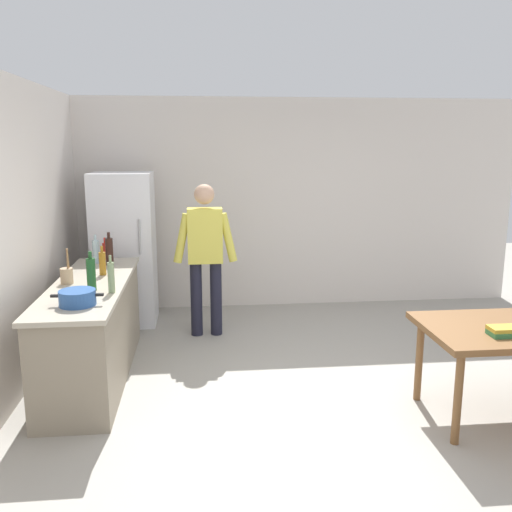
{
  "coord_description": "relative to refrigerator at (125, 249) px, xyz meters",
  "views": [
    {
      "loc": [
        -1.0,
        -4.08,
        2.13
      ],
      "look_at": [
        -0.47,
        1.0,
        1.07
      ],
      "focal_mm": 38.35,
      "sensor_mm": 36.0,
      "label": 1
    }
  ],
  "objects": [
    {
      "name": "utensil_jar",
      "position": [
        -0.29,
        -1.6,
        0.08
      ],
      "size": [
        0.11,
        0.11,
        0.32
      ],
      "color": "tan",
      "rests_on": "kitchen_counter"
    },
    {
      "name": "book_stack",
      "position": [
        3.12,
        -2.89,
        -0.12
      ],
      "size": [
        0.27,
        0.15,
        0.07
      ],
      "color": "#387A47",
      "rests_on": "dining_table"
    },
    {
      "name": "bottle_sauce_red",
      "position": [
        -0.12,
        -0.59,
        0.1
      ],
      "size": [
        0.06,
        0.06,
        0.24
      ],
      "color": "#B22319",
      "rests_on": "kitchen_counter"
    },
    {
      "name": "bottle_wine_green",
      "position": [
        -0.03,
        -1.87,
        0.15
      ],
      "size": [
        0.08,
        0.08,
        0.34
      ],
      "color": "#1E5123",
      "rests_on": "kitchen_counter"
    },
    {
      "name": "cooking_pot",
      "position": [
        -0.06,
        -2.3,
        0.06
      ],
      "size": [
        0.4,
        0.28,
        0.12
      ],
      "color": "#285193",
      "rests_on": "kitchen_counter"
    },
    {
      "name": "kitchen_counter",
      "position": [
        -0.1,
        -1.6,
        -0.45
      ],
      "size": [
        0.64,
        2.2,
        0.9
      ],
      "color": "gray",
      "rests_on": "ground_plane"
    },
    {
      "name": "wall_back",
      "position": [
        1.9,
        0.6,
        0.45
      ],
      "size": [
        6.4,
        0.12,
        2.7
      ],
      "primitive_type": "cube",
      "color": "silver",
      "rests_on": "ground_plane"
    },
    {
      "name": "refrigerator",
      "position": [
        0.0,
        0.0,
        0.0
      ],
      "size": [
        0.7,
        0.67,
        1.8
      ],
      "color": "white",
      "rests_on": "ground_plane"
    },
    {
      "name": "bottle_vinegar_tall",
      "position": [
        0.15,
        -1.95,
        0.14
      ],
      "size": [
        0.06,
        0.06,
        0.32
      ],
      "color": "gray",
      "rests_on": "kitchen_counter"
    },
    {
      "name": "bottle_water_clear",
      "position": [
        -0.19,
        -0.75,
        0.13
      ],
      "size": [
        0.07,
        0.07,
        0.3
      ],
      "color": "silver",
      "rests_on": "kitchen_counter"
    },
    {
      "name": "ground_plane",
      "position": [
        1.9,
        -2.4,
        -0.9
      ],
      "size": [
        14.0,
        14.0,
        0.0
      ],
      "primitive_type": "plane",
      "color": "#9E998E"
    },
    {
      "name": "bottle_wine_dark",
      "position": [
        -0.03,
        -0.85,
        0.15
      ],
      "size": [
        0.08,
        0.08,
        0.34
      ],
      "color": "black",
      "rests_on": "kitchen_counter"
    },
    {
      "name": "bottle_oil_amber",
      "position": [
        -0.03,
        -1.29,
        0.12
      ],
      "size": [
        0.06,
        0.06,
        0.28
      ],
      "color": "#996619",
      "rests_on": "kitchen_counter"
    },
    {
      "name": "person",
      "position": [
        0.95,
        -0.55,
        0.08
      ],
      "size": [
        0.7,
        0.22,
        1.7
      ],
      "color": "#1E1E2D",
      "rests_on": "ground_plane"
    }
  ]
}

